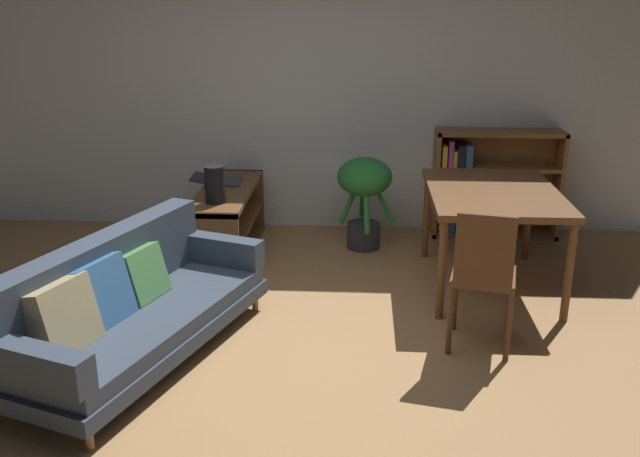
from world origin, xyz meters
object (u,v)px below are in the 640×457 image
at_px(dining_table, 493,200).
at_px(dining_chair_near, 483,273).
at_px(potted_floor_plant, 364,189).
at_px(bookshelf, 488,182).
at_px(media_console, 228,222).
at_px(desk_speaker, 215,184).
at_px(fabric_couch, 127,305).
at_px(open_laptop, 219,180).

xyz_separation_m(dining_table, dining_chair_near, (-0.23, -1.05, -0.17)).
relative_size(potted_floor_plant, bookshelf, 0.71).
bearing_deg(media_console, bookshelf, 16.86).
distance_m(dining_table, bookshelf, 1.28).
height_order(desk_speaker, bookshelf, bookshelf).
distance_m(fabric_couch, bookshelf, 3.62).
relative_size(desk_speaker, dining_table, 0.22).
bearing_deg(bookshelf, open_laptop, -168.90).
bearing_deg(fabric_couch, dining_chair_near, 5.65).
bearing_deg(desk_speaker, potted_floor_plant, 28.11).
distance_m(fabric_couch, dining_table, 2.74).
height_order(fabric_couch, desk_speaker, desk_speaker).
bearing_deg(dining_table, bookshelf, 81.52).
height_order(dining_chair_near, bookshelf, bookshelf).
xyz_separation_m(media_console, bookshelf, (2.32, 0.70, 0.21)).
distance_m(open_laptop, desk_speaker, 0.64).
distance_m(open_laptop, dining_chair_near, 2.71).
height_order(open_laptop, bookshelf, bookshelf).
bearing_deg(dining_table, fabric_couch, -152.30).
height_order(media_console, desk_speaker, desk_speaker).
bearing_deg(open_laptop, dining_table, -19.30).
xyz_separation_m(fabric_couch, potted_floor_plant, (1.45, 2.06, 0.19)).
bearing_deg(bookshelf, desk_speaker, -154.85).
height_order(desk_speaker, dining_table, desk_speaker).
xyz_separation_m(media_console, potted_floor_plant, (1.17, 0.24, 0.24)).
distance_m(desk_speaker, dining_table, 2.14).
bearing_deg(dining_chair_near, media_console, 139.87).
bearing_deg(desk_speaker, dining_table, -4.38).
height_order(dining_table, bookshelf, bookshelf).
bearing_deg(dining_table, potted_floor_plant, 140.36).
xyz_separation_m(desk_speaker, dining_chair_near, (1.91, -1.21, -0.21)).
relative_size(potted_floor_plant, dining_chair_near, 0.88).
distance_m(media_console, dining_chair_near, 2.50).
distance_m(potted_floor_plant, dining_chair_near, 1.98).
height_order(desk_speaker, potted_floor_plant, desk_speaker).
height_order(potted_floor_plant, bookshelf, bookshelf).
xyz_separation_m(open_laptop, desk_speaker, (0.09, -0.62, 0.13)).
distance_m(desk_speaker, potted_floor_plant, 1.35).
height_order(media_console, dining_table, dining_table).
distance_m(potted_floor_plant, bookshelf, 1.24).
relative_size(media_console, dining_table, 1.06).
height_order(media_console, open_laptop, open_laptop).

